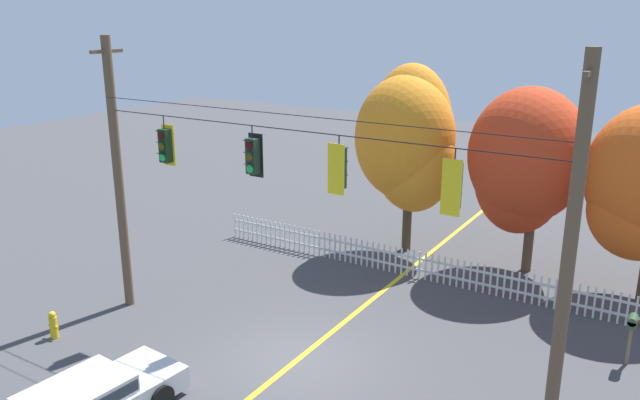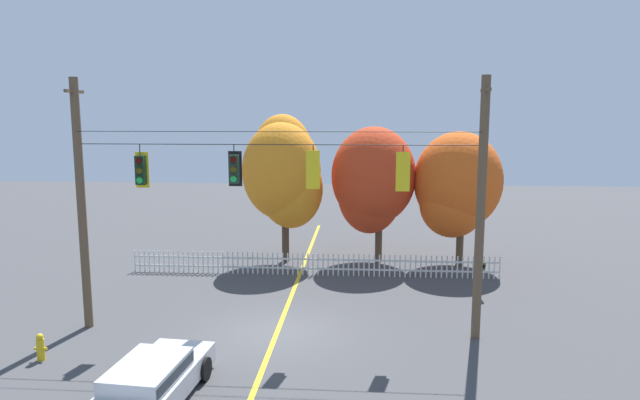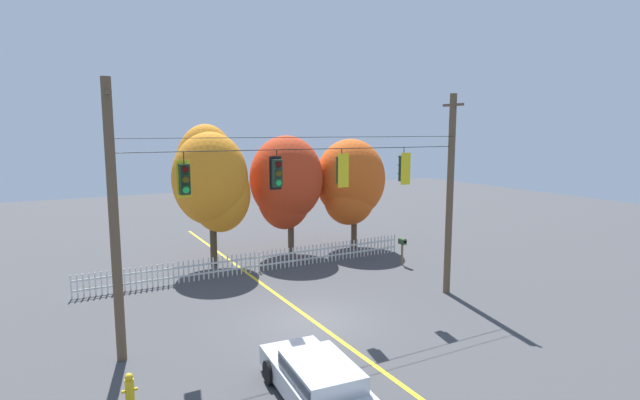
{
  "view_description": "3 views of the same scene",
  "coord_description": "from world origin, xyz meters",
  "px_view_note": "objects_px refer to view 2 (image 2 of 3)",
  "views": [
    {
      "loc": [
        8.3,
        -12.31,
        8.78
      ],
      "look_at": [
        0.53,
        0.24,
        4.44
      ],
      "focal_mm": 35.38,
      "sensor_mm": 36.0,
      "label": 1
    },
    {
      "loc": [
        2.72,
        -17.42,
        7.05
      ],
      "look_at": [
        1.37,
        0.6,
        4.31
      ],
      "focal_mm": 31.5,
      "sensor_mm": 36.0,
      "label": 2
    },
    {
      "loc": [
        -7.8,
        -14.91,
        6.75
      ],
      "look_at": [
        0.44,
        0.22,
        4.32
      ],
      "focal_mm": 27.45,
      "sensor_mm": 36.0,
      "label": 3
    }
  ],
  "objects_px": {
    "traffic_signal_southbound_primary": "(141,170)",
    "fire_hydrant": "(41,347)",
    "traffic_signal_northbound_primary": "(234,169)",
    "autumn_maple_mid": "(372,181)",
    "autumn_oak_far_east": "(457,185)",
    "autumn_maple_near_fence": "(284,172)",
    "traffic_signal_northbound_secondary": "(403,171)",
    "traffic_signal_eastbound_side": "(313,169)",
    "parked_car": "(150,383)",
    "roadside_mailbox": "(481,268)"
  },
  "relations": [
    {
      "from": "autumn_maple_near_fence",
      "to": "parked_car",
      "type": "xyz_separation_m",
      "value": [
        -1.4,
        -13.82,
        -3.77
      ]
    },
    {
      "from": "traffic_signal_southbound_primary",
      "to": "autumn_maple_mid",
      "type": "height_order",
      "value": "autumn_maple_mid"
    },
    {
      "from": "traffic_signal_southbound_primary",
      "to": "parked_car",
      "type": "height_order",
      "value": "traffic_signal_southbound_primary"
    },
    {
      "from": "autumn_maple_mid",
      "to": "parked_car",
      "type": "distance_m",
      "value": 15.57
    },
    {
      "from": "traffic_signal_southbound_primary",
      "to": "autumn_oak_far_east",
      "type": "relative_size",
      "value": 0.22
    },
    {
      "from": "traffic_signal_northbound_primary",
      "to": "autumn_maple_near_fence",
      "type": "xyz_separation_m",
      "value": [
        0.34,
        8.88,
        -1.0
      ]
    },
    {
      "from": "traffic_signal_northbound_secondary",
      "to": "traffic_signal_northbound_primary",
      "type": "bearing_deg",
      "value": 179.8
    },
    {
      "from": "traffic_signal_northbound_primary",
      "to": "autumn_maple_mid",
      "type": "distance_m",
      "value": 10.34
    },
    {
      "from": "traffic_signal_southbound_primary",
      "to": "parked_car",
      "type": "xyz_separation_m",
      "value": [
        1.98,
        -4.94,
        -4.7
      ]
    },
    {
      "from": "traffic_signal_northbound_secondary",
      "to": "fire_hydrant",
      "type": "height_order",
      "value": "traffic_signal_northbound_secondary"
    },
    {
      "from": "fire_hydrant",
      "to": "autumn_maple_near_fence",
      "type": "bearing_deg",
      "value": 64.31
    },
    {
      "from": "traffic_signal_southbound_primary",
      "to": "autumn_oak_far_east",
      "type": "distance_m",
      "value": 14.62
    },
    {
      "from": "autumn_maple_mid",
      "to": "roadside_mailbox",
      "type": "distance_m",
      "value": 7.03
    },
    {
      "from": "traffic_signal_northbound_primary",
      "to": "autumn_maple_mid",
      "type": "relative_size",
      "value": 0.21
    },
    {
      "from": "autumn_oak_far_east",
      "to": "parked_car",
      "type": "bearing_deg",
      "value": -124.57
    },
    {
      "from": "fire_hydrant",
      "to": "roadside_mailbox",
      "type": "xyz_separation_m",
      "value": [
        13.96,
        6.98,
        0.74
      ]
    },
    {
      "from": "autumn_maple_near_fence",
      "to": "parked_car",
      "type": "distance_m",
      "value": 14.39
    },
    {
      "from": "traffic_signal_northbound_secondary",
      "to": "fire_hydrant",
      "type": "xyz_separation_m",
      "value": [
        -10.5,
        -2.64,
        -4.94
      ]
    },
    {
      "from": "roadside_mailbox",
      "to": "autumn_oak_far_east",
      "type": "bearing_deg",
      "value": 93.52
    },
    {
      "from": "traffic_signal_northbound_primary",
      "to": "roadside_mailbox",
      "type": "bearing_deg",
      "value": 26.32
    },
    {
      "from": "traffic_signal_southbound_primary",
      "to": "roadside_mailbox",
      "type": "xyz_separation_m",
      "value": [
        11.79,
        4.33,
        -4.17
      ]
    },
    {
      "from": "traffic_signal_northbound_primary",
      "to": "autumn_oak_far_east",
      "type": "height_order",
      "value": "autumn_oak_far_east"
    },
    {
      "from": "roadside_mailbox",
      "to": "traffic_signal_northbound_primary",
      "type": "bearing_deg",
      "value": -153.68
    },
    {
      "from": "traffic_signal_southbound_primary",
      "to": "autumn_maple_near_fence",
      "type": "bearing_deg",
      "value": 69.15
    },
    {
      "from": "autumn_oak_far_east",
      "to": "parked_car",
      "type": "distance_m",
      "value": 17.11
    },
    {
      "from": "traffic_signal_northbound_secondary",
      "to": "parked_car",
      "type": "xyz_separation_m",
      "value": [
        -6.35,
        -4.92,
        -4.73
      ]
    },
    {
      "from": "autumn_maple_mid",
      "to": "autumn_oak_far_east",
      "type": "bearing_deg",
      "value": -4.24
    },
    {
      "from": "traffic_signal_eastbound_side",
      "to": "parked_car",
      "type": "height_order",
      "value": "traffic_signal_eastbound_side"
    },
    {
      "from": "traffic_signal_southbound_primary",
      "to": "autumn_maple_mid",
      "type": "relative_size",
      "value": 0.22
    },
    {
      "from": "traffic_signal_eastbound_side",
      "to": "traffic_signal_southbound_primary",
      "type": "bearing_deg",
      "value": 179.8
    },
    {
      "from": "autumn_maple_mid",
      "to": "autumn_oak_far_east",
      "type": "relative_size",
      "value": 1.03
    },
    {
      "from": "autumn_maple_near_fence",
      "to": "autumn_oak_far_east",
      "type": "xyz_separation_m",
      "value": [
        8.13,
        0.02,
        -0.55
      ]
    },
    {
      "from": "traffic_signal_northbound_primary",
      "to": "parked_car",
      "type": "xyz_separation_m",
      "value": [
        -1.07,
        -4.94,
        -4.76
      ]
    },
    {
      "from": "parked_car",
      "to": "fire_hydrant",
      "type": "bearing_deg",
      "value": 151.09
    },
    {
      "from": "traffic_signal_eastbound_side",
      "to": "roadside_mailbox",
      "type": "height_order",
      "value": "traffic_signal_eastbound_side"
    },
    {
      "from": "traffic_signal_northbound_secondary",
      "to": "autumn_oak_far_east",
      "type": "height_order",
      "value": "autumn_oak_far_east"
    },
    {
      "from": "traffic_signal_southbound_primary",
      "to": "fire_hydrant",
      "type": "relative_size",
      "value": 1.75
    },
    {
      "from": "traffic_signal_eastbound_side",
      "to": "roadside_mailbox",
      "type": "xyz_separation_m",
      "value": [
        6.24,
        4.35,
        -4.24
      ]
    },
    {
      "from": "traffic_signal_eastbound_side",
      "to": "traffic_signal_northbound_secondary",
      "type": "relative_size",
      "value": 0.97
    },
    {
      "from": "parked_car",
      "to": "roadside_mailbox",
      "type": "distance_m",
      "value": 13.51
    },
    {
      "from": "autumn_maple_mid",
      "to": "fire_hydrant",
      "type": "height_order",
      "value": "autumn_maple_mid"
    },
    {
      "from": "autumn_maple_mid",
      "to": "traffic_signal_southbound_primary",
      "type": "bearing_deg",
      "value": -129.5
    },
    {
      "from": "roadside_mailbox",
      "to": "parked_car",
      "type": "bearing_deg",
      "value": -136.64
    },
    {
      "from": "traffic_signal_eastbound_side",
      "to": "autumn_oak_far_east",
      "type": "relative_size",
      "value": 0.22
    },
    {
      "from": "traffic_signal_southbound_primary",
      "to": "autumn_oak_far_east",
      "type": "height_order",
      "value": "autumn_oak_far_east"
    },
    {
      "from": "traffic_signal_northbound_primary",
      "to": "fire_hydrant",
      "type": "relative_size",
      "value": 1.66
    },
    {
      "from": "traffic_signal_northbound_secondary",
      "to": "roadside_mailbox",
      "type": "relative_size",
      "value": 1.02
    },
    {
      "from": "traffic_signal_northbound_secondary",
      "to": "autumn_maple_mid",
      "type": "bearing_deg",
      "value": 94.7
    },
    {
      "from": "autumn_oak_far_east",
      "to": "roadside_mailbox",
      "type": "relative_size",
      "value": 4.53
    },
    {
      "from": "traffic_signal_northbound_primary",
      "to": "parked_car",
      "type": "height_order",
      "value": "traffic_signal_northbound_primary"
    }
  ]
}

